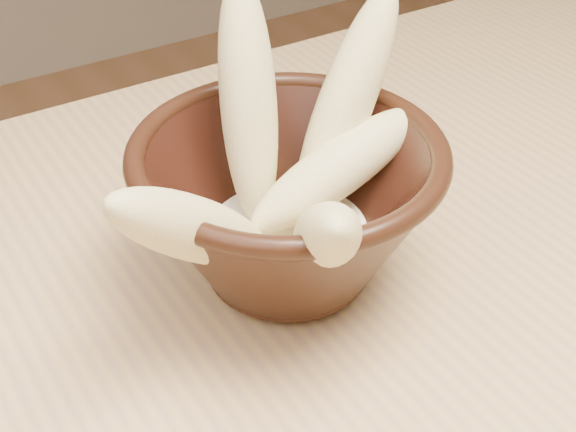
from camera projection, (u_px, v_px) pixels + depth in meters
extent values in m
cube|color=tan|center=(544.00, 294.00, 0.55)|extent=(1.20, 0.80, 0.04)
cylinder|color=black|center=(288.00, 272.00, 0.53)|extent=(0.09, 0.09, 0.01)
cylinder|color=black|center=(288.00, 249.00, 0.52)|extent=(0.08, 0.08, 0.01)
torus|color=black|center=(288.00, 152.00, 0.48)|extent=(0.19, 0.19, 0.01)
cylinder|color=#FAEEC9|center=(288.00, 237.00, 0.51)|extent=(0.11, 0.11, 0.02)
ellipsoid|color=#C8BD76|center=(248.00, 101.00, 0.50)|extent=(0.07, 0.10, 0.16)
ellipsoid|color=#C8BD76|center=(195.00, 229.00, 0.43)|extent=(0.14, 0.08, 0.12)
ellipsoid|color=#C8BD76|center=(346.00, 103.00, 0.51)|extent=(0.12, 0.07, 0.15)
ellipsoid|color=#C8BD76|center=(338.00, 168.00, 0.50)|extent=(0.14, 0.04, 0.07)
ellipsoid|color=#C8BD76|center=(326.00, 236.00, 0.44)|extent=(0.09, 0.13, 0.12)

